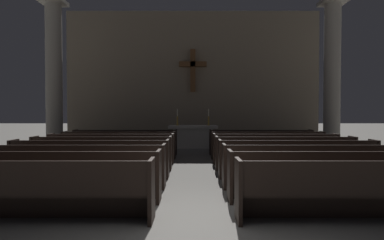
# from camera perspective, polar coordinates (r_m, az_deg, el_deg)

# --- Properties ---
(ground_plane) EXTENTS (80.00, 80.00, 0.00)m
(ground_plane) POSITION_cam_1_polar(r_m,az_deg,el_deg) (5.42, 0.31, -16.41)
(ground_plane) COLOR #66635E
(pew_left_row_1) EXTENTS (3.90, 0.50, 0.95)m
(pew_left_row_1) POSITION_cam_1_polar(r_m,az_deg,el_deg) (5.83, -26.36, -10.42)
(pew_left_row_1) COLOR black
(pew_left_row_1) RESTS_ON ground
(pew_left_row_2) EXTENTS (3.90, 0.50, 0.95)m
(pew_left_row_2) POSITION_cam_1_polar(r_m,az_deg,el_deg) (6.85, -22.11, -8.60)
(pew_left_row_2) COLOR black
(pew_left_row_2) RESTS_ON ground
(pew_left_row_3) EXTENTS (3.90, 0.50, 0.95)m
(pew_left_row_3) POSITION_cam_1_polar(r_m,az_deg,el_deg) (7.90, -19.01, -7.22)
(pew_left_row_3) COLOR black
(pew_left_row_3) RESTS_ON ground
(pew_left_row_4) EXTENTS (3.90, 0.50, 0.95)m
(pew_left_row_4) POSITION_cam_1_polar(r_m,az_deg,el_deg) (8.98, -16.65, -6.15)
(pew_left_row_4) COLOR black
(pew_left_row_4) RESTS_ON ground
(pew_left_row_5) EXTENTS (3.90, 0.50, 0.95)m
(pew_left_row_5) POSITION_cam_1_polar(r_m,az_deg,el_deg) (10.06, -14.80, -5.31)
(pew_left_row_5) COLOR black
(pew_left_row_5) RESTS_ON ground
(pew_left_row_6) EXTENTS (3.90, 0.50, 0.95)m
(pew_left_row_6) POSITION_cam_1_polar(r_m,az_deg,el_deg) (11.16, -13.32, -4.63)
(pew_left_row_6) COLOR black
(pew_left_row_6) RESTS_ON ground
(pew_left_row_7) EXTENTS (3.90, 0.50, 0.95)m
(pew_left_row_7) POSITION_cam_1_polar(r_m,az_deg,el_deg) (12.27, -12.11, -4.06)
(pew_left_row_7) COLOR black
(pew_left_row_7) RESTS_ON ground
(pew_left_row_8) EXTENTS (3.90, 0.50, 0.95)m
(pew_left_row_8) POSITION_cam_1_polar(r_m,az_deg,el_deg) (13.38, -11.10, -3.59)
(pew_left_row_8) COLOR black
(pew_left_row_8) RESTS_ON ground
(pew_right_row_1) EXTENTS (3.90, 0.50, 0.95)m
(pew_right_row_1) POSITION_cam_1_polar(r_m,az_deg,el_deg) (5.87, 26.80, -10.35)
(pew_right_row_1) COLOR black
(pew_right_row_1) RESTS_ON ground
(pew_right_row_2) EXTENTS (3.90, 0.50, 0.95)m
(pew_right_row_2) POSITION_cam_1_polar(r_m,az_deg,el_deg) (6.88, 22.45, -8.55)
(pew_right_row_2) COLOR black
(pew_right_row_2) RESTS_ON ground
(pew_right_row_3) EXTENTS (3.90, 0.50, 0.95)m
(pew_right_row_3) POSITION_cam_1_polar(r_m,az_deg,el_deg) (7.93, 19.26, -7.19)
(pew_right_row_3) COLOR black
(pew_right_row_3) RESTS_ON ground
(pew_right_row_4) EXTENTS (3.90, 0.50, 0.95)m
(pew_right_row_4) POSITION_cam_1_polar(r_m,az_deg,el_deg) (9.00, 16.84, -6.13)
(pew_right_row_4) COLOR black
(pew_right_row_4) RESTS_ON ground
(pew_right_row_5) EXTENTS (3.90, 0.50, 0.95)m
(pew_right_row_5) POSITION_cam_1_polar(r_m,az_deg,el_deg) (10.09, 14.94, -5.29)
(pew_right_row_5) COLOR black
(pew_right_row_5) RESTS_ON ground
(pew_right_row_6) EXTENTS (3.90, 0.50, 0.95)m
(pew_right_row_6) POSITION_cam_1_polar(r_m,az_deg,el_deg) (11.18, 13.41, -4.62)
(pew_right_row_6) COLOR black
(pew_right_row_6) RESTS_ON ground
(pew_right_row_7) EXTENTS (3.90, 0.50, 0.95)m
(pew_right_row_7) POSITION_cam_1_polar(r_m,az_deg,el_deg) (12.29, 12.16, -4.05)
(pew_right_row_7) COLOR black
(pew_right_row_7) RESTS_ON ground
(pew_right_row_8) EXTENTS (3.90, 0.50, 0.95)m
(pew_right_row_8) POSITION_cam_1_polar(r_m,az_deg,el_deg) (13.39, 11.12, -3.59)
(pew_right_row_8) COLOR black
(pew_right_row_8) RESTS_ON ground
(column_left_second) EXTENTS (1.01, 1.01, 6.28)m
(column_left_second) POSITION_cam_1_polar(r_m,az_deg,el_deg) (15.60, -22.04, 6.52)
(column_left_second) COLOR #9E998E
(column_left_second) RESTS_ON ground
(column_right_second) EXTENTS (1.01, 1.01, 6.28)m
(column_right_second) POSITION_cam_1_polar(r_m,az_deg,el_deg) (15.63, 21.99, 6.51)
(column_right_second) COLOR #9E998E
(column_right_second) RESTS_ON ground
(altar) EXTENTS (2.20, 0.90, 1.01)m
(altar) POSITION_cam_1_polar(r_m,az_deg,el_deg) (15.47, -0.01, -2.66)
(altar) COLOR #BCB7AD
(altar) RESTS_ON ground
(candlestick_left) EXTENTS (0.16, 0.16, 0.74)m
(candlestick_left) POSITION_cam_1_polar(r_m,az_deg,el_deg) (15.45, -2.61, 0.00)
(candlestick_left) COLOR #B79338
(candlestick_left) RESTS_ON altar
(candlestick_right) EXTENTS (0.16, 0.16, 0.74)m
(candlestick_right) POSITION_cam_1_polar(r_m,az_deg,el_deg) (15.45, 2.58, 0.00)
(candlestick_right) COLOR #B79338
(candlestick_right) RESTS_ON altar
(apse_with_cross) EXTENTS (12.71, 0.50, 6.68)m
(apse_with_cross) POSITION_cam_1_polar(r_m,az_deg,el_deg) (17.60, -0.03, 7.01)
(apse_with_cross) COLOR gray
(apse_with_cross) RESTS_ON ground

